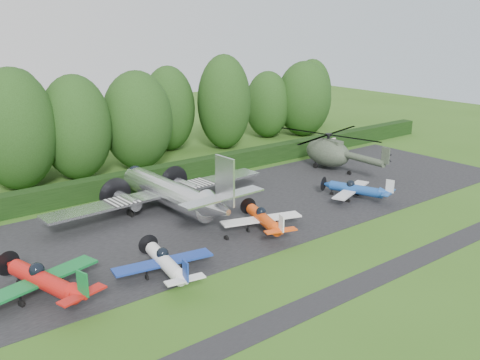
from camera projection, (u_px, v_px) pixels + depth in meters
ground at (276, 261)px, 38.15m from camera, size 160.00×160.00×0.00m
apron at (198, 221)px, 45.70m from camera, size 70.00×18.00×0.01m
taxiway_verge at (339, 293)px, 33.61m from camera, size 70.00×2.00×0.00m
hedgerow at (138, 189)px, 54.00m from camera, size 90.00×1.60×2.00m
transport_plane at (169, 192)px, 46.94m from camera, size 21.65×16.60×6.94m
light_plane_red at (44, 280)px, 32.63m from camera, size 7.93×8.34×3.05m
light_plane_white at (166, 262)px, 35.39m from camera, size 6.84×7.19×2.63m
light_plane_orange at (264, 219)px, 43.09m from camera, size 6.76×7.10×2.60m
light_plane_blue at (356, 189)px, 50.70m from camera, size 6.57×6.91×2.52m
helicopter at (328, 150)px, 60.82m from camera, size 12.72×14.89×4.10m
sign_board at (325, 143)px, 68.92m from camera, size 3.07×0.12×1.73m
tree_0 at (76, 128)px, 56.14m from camera, size 7.48×7.48×11.16m
tree_1 at (137, 120)px, 60.05m from camera, size 7.91×7.91×11.17m
tree_2 at (268, 105)px, 76.44m from camera, size 6.41×6.41×9.50m
tree_3 at (15, 129)px, 52.57m from camera, size 8.11×8.11×12.22m
tree_5 at (304, 99)px, 77.38m from camera, size 7.87×7.87×10.80m
tree_6 at (169, 109)px, 68.62m from camera, size 6.76×6.76×10.92m
tree_7 at (224, 102)px, 69.41m from camera, size 6.98×6.98×12.28m
tree_8 at (311, 93)px, 84.93m from camera, size 6.21×6.21×10.52m
tree_10 at (23, 121)px, 58.94m from camera, size 5.95×5.95×11.49m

